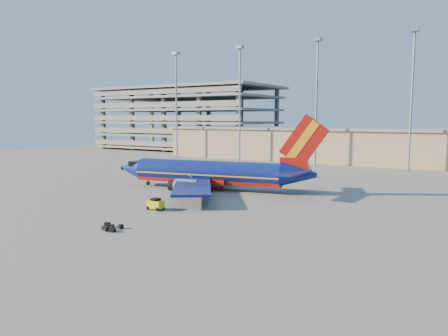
{
  "coord_description": "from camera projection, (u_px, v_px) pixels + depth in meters",
  "views": [
    {
      "loc": [
        29.89,
        -49.5,
        10.9
      ],
      "look_at": [
        -2.0,
        1.66,
        4.0
      ],
      "focal_mm": 35.0,
      "sensor_mm": 36.0,
      "label": 1
    }
  ],
  "objects": [
    {
      "name": "aircraft_main",
      "position": [
        213.0,
        173.0,
        66.87
      ],
      "size": [
        33.79,
        32.22,
        11.53
      ],
      "rotation": [
        0.0,
        0.0,
        0.18
      ],
      "color": "navy",
      "rests_on": "ground"
    },
    {
      "name": "ground",
      "position": [
        230.0,
        200.0,
        58.68
      ],
      "size": [
        220.0,
        220.0,
        0.0
      ],
      "primitive_type": "plane",
      "color": "slate",
      "rests_on": "ground"
    },
    {
      "name": "terminal_building",
      "position": [
        395.0,
        146.0,
        101.84
      ],
      "size": [
        122.0,
        16.0,
        8.5
      ],
      "color": "gray",
      "rests_on": "ground"
    },
    {
      "name": "light_mast_row",
      "position": [
        362.0,
        87.0,
        92.84
      ],
      "size": [
        101.6,
        1.6,
        28.65
      ],
      "color": "gray",
      "rests_on": "ground"
    },
    {
      "name": "parking_garage",
      "position": [
        188.0,
        116.0,
        152.37
      ],
      "size": [
        62.0,
        32.0,
        21.4
      ],
      "color": "slate",
      "rests_on": "ground"
    },
    {
      "name": "baggage_tug",
      "position": [
        156.0,
        204.0,
        52.02
      ],
      "size": [
        1.96,
        1.2,
        1.4
      ],
      "rotation": [
        0.0,
        0.0,
        -0.01
      ],
      "color": "yellow",
      "rests_on": "ground"
    },
    {
      "name": "luggage_pile",
      "position": [
        111.0,
        228.0,
        42.78
      ],
      "size": [
        2.57,
        1.95,
        0.46
      ],
      "color": "black",
      "rests_on": "ground"
    }
  ]
}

